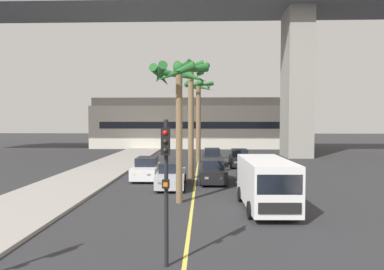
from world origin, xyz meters
The scene contains 15 objects.
sidewalk_left centered at (-8.00, 16.00, 0.07)m, with size 4.80×80.00×0.15m, color #9E9991.
lane_stripe_center centered at (0.00, 24.00, 0.00)m, with size 0.14×56.00×0.01m, color #DBCC4C.
bridge_overpass centered at (1.21, 37.72, 17.18)m, with size 82.66×8.00×21.05m.
pier_building_backdrop centered at (0.00, 51.52, 3.74)m, with size 32.93×8.04×7.61m.
car_queue_front centered at (-3.50, 21.89, 0.72)m, with size 1.86×4.11×1.56m.
car_queue_second centered at (3.84, 28.92, 0.72)m, with size 1.93×4.15×1.56m.
car_queue_third centered at (1.19, 20.87, 0.72)m, with size 1.88×4.12×1.56m.
car_queue_fourth centered at (1.37, 29.74, 0.72)m, with size 1.84×4.10×1.56m.
car_queue_fifth centered at (3.84, 20.45, 0.72)m, with size 1.87×4.12×1.56m.
car_queue_sixth centered at (-1.49, 19.04, 0.72)m, with size 1.93×4.15×1.56m.
delivery_van centered at (3.47, 13.83, 1.29)m, with size 2.27×5.30×2.36m.
traffic_light_median_near centered at (-0.51, 7.39, 2.71)m, with size 0.24×0.37×4.20m.
palm_tree_near_median centered at (-0.34, 22.46, 6.71)m, with size 2.81×2.80×8.49m.
palm_tree_mid_median centered at (-0.68, 14.99, 5.88)m, with size 3.03×3.15×7.09m.
palm_tree_far_median centered at (0.04, 31.95, 6.11)m, with size 3.07×3.19×8.17m.
Camera 1 is at (0.54, -2.03, 4.16)m, focal length 31.71 mm.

